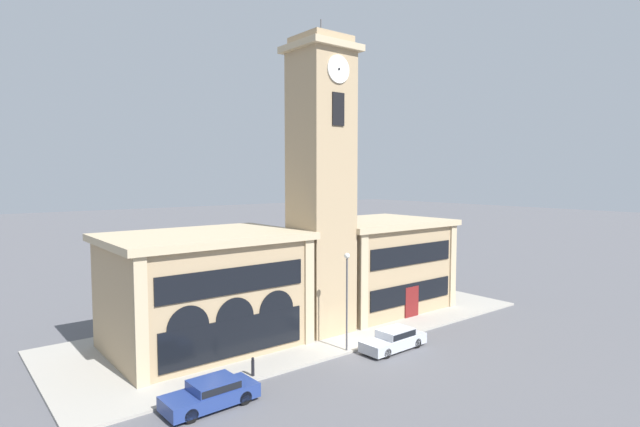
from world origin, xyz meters
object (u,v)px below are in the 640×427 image
Objects in this scene: parked_car_mid at (394,339)px; street_lamp at (347,287)px; parked_car_near at (211,393)px; bollard at (253,367)px.

parked_car_mid is 4.71m from street_lamp.
street_lamp is at bearing -173.20° from parked_car_near.
street_lamp is at bearing -1.48° from bollard.
street_lamp reaches higher than parked_car_mid.
parked_car_near is at bearing -171.54° from street_lamp.
parked_car_mid is (12.92, 0.00, 0.00)m from parked_car_near.
parked_car_mid reaches higher than parked_car_near.
parked_car_near is 12.92m from parked_car_mid.
parked_car_near reaches higher than bollard.
bollard is (-6.81, 0.18, -3.55)m from street_lamp.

